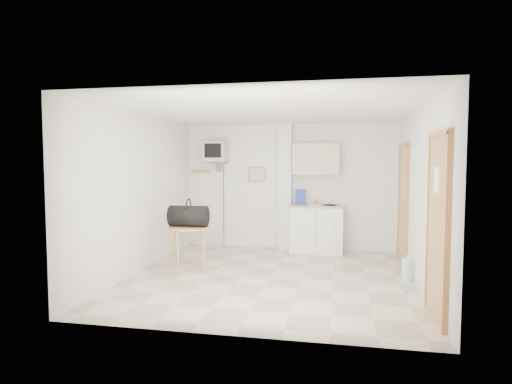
% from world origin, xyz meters
% --- Properties ---
extents(ground, '(4.50, 4.50, 0.00)m').
position_xyz_m(ground, '(0.00, 0.00, 0.00)').
color(ground, beige).
rests_on(ground, ground).
extents(room_envelope, '(4.24, 4.54, 2.55)m').
position_xyz_m(room_envelope, '(0.24, 0.09, 1.54)').
color(room_envelope, white).
rests_on(room_envelope, ground).
extents(kitchenette, '(1.03, 0.58, 2.10)m').
position_xyz_m(kitchenette, '(0.57, 2.00, 0.80)').
color(kitchenette, white).
rests_on(kitchenette, ground).
extents(crt_television, '(0.44, 0.45, 2.15)m').
position_xyz_m(crt_television, '(-1.45, 2.02, 1.94)').
color(crt_television, slate).
rests_on(crt_television, ground).
extents(round_table, '(0.67, 0.67, 0.70)m').
position_xyz_m(round_table, '(-1.39, 0.23, 0.61)').
color(round_table, tan).
rests_on(round_table, ground).
extents(duffel_bag, '(0.62, 0.35, 0.46)m').
position_xyz_m(duffel_bag, '(-1.39, 0.23, 0.87)').
color(duffel_bag, black).
rests_on(duffel_bag, round_table).
extents(water_bottle, '(0.13, 0.13, 0.38)m').
position_xyz_m(water_bottle, '(1.98, 0.16, 0.17)').
color(water_bottle, '#B5DBF7').
rests_on(water_bottle, ground).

